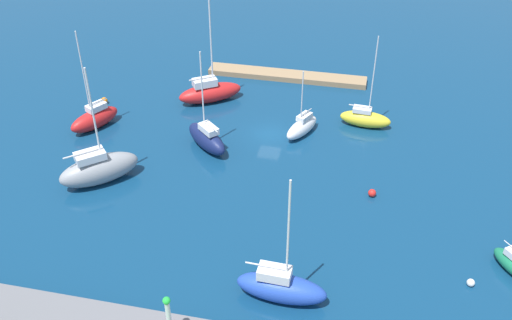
% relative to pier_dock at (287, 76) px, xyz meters
% --- Properties ---
extents(water, '(160.00, 160.00, 0.00)m').
position_rel_pier_dock_xyz_m(water, '(-0.42, 14.16, -0.35)').
color(water, navy).
rests_on(water, ground).
extents(pier_dock, '(20.93, 2.56, 0.71)m').
position_rel_pier_dock_xyz_m(pier_dock, '(0.00, 0.00, 0.00)').
color(pier_dock, '#997A56').
rests_on(pier_dock, ground).
extents(harbor_beacon, '(0.56, 0.56, 3.73)m').
position_rel_pier_dock_xyz_m(harbor_beacon, '(1.14, 43.48, 2.97)').
color(harbor_beacon, silver).
rests_on(harbor_beacon, breakwater).
extents(sailboat_red_near_pier, '(4.91, 6.38, 11.85)m').
position_rel_pier_dock_xyz_m(sailboat_red_near_pier, '(19.44, 16.86, 0.87)').
color(sailboat_red_near_pier, red).
rests_on(sailboat_red_near_pier, water).
extents(sailboat_white_off_beacon, '(3.85, 5.52, 8.00)m').
position_rel_pier_dock_xyz_m(sailboat_white_off_beacon, '(-3.96, 13.38, 0.66)').
color(sailboat_white_off_beacon, white).
rests_on(sailboat_white_off_beacon, water).
extents(sailboat_gray_center_basin, '(7.85, 7.41, 12.49)m').
position_rel_pier_dock_xyz_m(sailboat_gray_center_basin, '(14.49, 26.34, 1.24)').
color(sailboat_gray_center_basin, gray).
rests_on(sailboat_gray_center_basin, water).
extents(sailboat_blue_far_north, '(7.26, 2.66, 11.74)m').
position_rel_pier_dock_xyz_m(sailboat_blue_far_north, '(-5.83, 37.56, 0.91)').
color(sailboat_blue_far_north, '#2347B2').
rests_on(sailboat_blue_far_north, water).
extents(sailboat_navy_west_end, '(6.26, 5.95, 11.23)m').
position_rel_pier_dock_xyz_m(sailboat_navy_west_end, '(5.72, 18.26, 0.95)').
color(sailboat_navy_west_end, '#141E4C').
rests_on(sailboat_navy_west_end, water).
extents(sailboat_yellow_lone_north, '(5.94, 2.43, 11.09)m').
position_rel_pier_dock_xyz_m(sailboat_yellow_lone_north, '(-10.80, 10.06, 0.68)').
color(sailboat_yellow_lone_north, yellow).
rests_on(sailboat_yellow_lone_north, water).
extents(sailboat_red_inner_mooring, '(8.03, 6.51, 12.94)m').
position_rel_pier_dock_xyz_m(sailboat_red_inner_mooring, '(8.24, 8.15, 0.96)').
color(sailboat_red_inner_mooring, red).
rests_on(sailboat_red_inner_mooring, water).
extents(mooring_buoy_orange, '(0.82, 0.82, 0.82)m').
position_rel_pier_dock_xyz_m(mooring_buoy_orange, '(20.81, 11.48, 0.06)').
color(mooring_buoy_orange, orange).
rests_on(mooring_buoy_orange, water).
extents(mooring_buoy_red, '(0.78, 0.78, 0.78)m').
position_rel_pier_dock_xyz_m(mooring_buoy_red, '(-12.27, 23.05, 0.04)').
color(mooring_buoy_red, red).
rests_on(mooring_buoy_red, water).
extents(mooring_buoy_white, '(0.65, 0.65, 0.65)m').
position_rel_pier_dock_xyz_m(mooring_buoy_white, '(-20.62, 33.08, -0.03)').
color(mooring_buoy_white, white).
rests_on(mooring_buoy_white, water).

